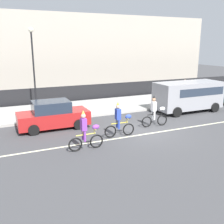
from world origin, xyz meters
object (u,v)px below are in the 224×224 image
at_px(parked_van_grey, 189,94).
at_px(parade_cyclist_cobalt, 120,121).
at_px(parade_cyclist_purple, 86,133).
at_px(parade_cyclist_zebra, 155,113).
at_px(parked_car_red, 53,115).
at_px(pedestrian_onlooker, 185,88).
at_px(street_lamp_post, 33,56).

bearing_deg(parked_van_grey, parade_cyclist_cobalt, -157.28).
bearing_deg(parade_cyclist_purple, parked_van_grey, 23.16).
height_order(parade_cyclist_zebra, parked_car_red, parade_cyclist_zebra).
bearing_deg(parked_van_grey, pedestrian_onlooker, 54.59).
xyz_separation_m(parade_cyclist_zebra, parked_car_red, (-5.68, 2.14, -0.06)).
bearing_deg(street_lamp_post, pedestrian_onlooker, -5.28).
distance_m(parade_cyclist_purple, pedestrian_onlooker, 14.25).
xyz_separation_m(parked_car_red, pedestrian_onlooker, (12.70, 3.82, 0.23)).
xyz_separation_m(parked_van_grey, parked_car_red, (-10.00, -0.03, -0.50)).
relative_size(parked_van_grey, street_lamp_post, 0.85).
xyz_separation_m(parade_cyclist_purple, street_lamp_post, (-0.98, 8.95, 3.15)).
relative_size(parked_car_red, street_lamp_post, 0.70).
distance_m(parade_cyclist_purple, parked_car_red, 4.01).
height_order(parade_cyclist_purple, pedestrian_onlooker, parade_cyclist_purple).
relative_size(parade_cyclist_zebra, parked_van_grey, 0.38).
distance_m(parked_car_red, pedestrian_onlooker, 13.26).
bearing_deg(parade_cyclist_zebra, pedestrian_onlooker, 40.37).
bearing_deg(parked_car_red, parked_van_grey, 0.15).
relative_size(parade_cyclist_purple, parked_car_red, 0.47).
relative_size(parade_cyclist_cobalt, parked_car_red, 0.47).
bearing_deg(street_lamp_post, parade_cyclist_purple, -83.75).
height_order(parade_cyclist_zebra, parked_van_grey, parked_van_grey).
distance_m(parade_cyclist_zebra, parked_van_grey, 4.85).
relative_size(parade_cyclist_purple, parade_cyclist_cobalt, 1.00).
distance_m(parade_cyclist_cobalt, parade_cyclist_zebra, 2.82).
bearing_deg(pedestrian_onlooker, parked_van_grey, -125.41).
height_order(parade_cyclist_purple, parade_cyclist_zebra, same).
distance_m(parade_cyclist_cobalt, parked_van_grey, 7.63).
bearing_deg(parade_cyclist_cobalt, parked_car_red, 135.50).
relative_size(parade_cyclist_zebra, street_lamp_post, 0.33).
xyz_separation_m(parade_cyclist_purple, parked_car_red, (-0.74, 3.94, -0.06)).
height_order(parade_cyclist_cobalt, parked_car_red, parade_cyclist_cobalt).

